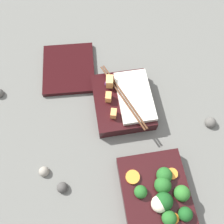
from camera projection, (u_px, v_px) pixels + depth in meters
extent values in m
plane|color=slate|center=(139.00, 147.00, 0.68)|extent=(3.00, 3.00, 0.00)
cube|color=black|center=(155.00, 191.00, 0.61)|extent=(0.18, 0.15, 0.04)
sphere|color=#236023|center=(169.00, 218.00, 0.56)|extent=(0.03, 0.03, 0.03)
sphere|color=#19511E|center=(164.00, 201.00, 0.58)|extent=(0.04, 0.04, 0.04)
sphere|color=#236023|center=(141.00, 192.00, 0.59)|extent=(0.03, 0.03, 0.03)
sphere|color=#19511E|center=(185.00, 214.00, 0.57)|extent=(0.03, 0.03, 0.03)
sphere|color=#2D7028|center=(182.00, 193.00, 0.58)|extent=(0.04, 0.04, 0.04)
sphere|color=#236023|center=(164.00, 175.00, 0.60)|extent=(0.04, 0.04, 0.04)
sphere|color=#236023|center=(163.00, 185.00, 0.59)|extent=(0.04, 0.04, 0.04)
cylinder|color=orange|center=(174.00, 218.00, 0.57)|extent=(0.03, 0.03, 0.01)
cylinder|color=orange|center=(133.00, 177.00, 0.61)|extent=(0.05, 0.05, 0.01)
cylinder|color=orange|center=(172.00, 174.00, 0.61)|extent=(0.03, 0.03, 0.01)
sphere|color=beige|center=(159.00, 204.00, 0.57)|extent=(0.04, 0.04, 0.04)
cube|color=black|center=(123.00, 102.00, 0.72)|extent=(0.18, 0.15, 0.04)
cube|color=silver|center=(135.00, 96.00, 0.70)|extent=(0.16, 0.09, 0.01)
cube|color=#F4A356|center=(114.00, 113.00, 0.67)|extent=(0.02, 0.02, 0.02)
cube|color=#F4A356|center=(108.00, 97.00, 0.69)|extent=(0.02, 0.02, 0.02)
cube|color=#EAB266|center=(110.00, 82.00, 0.71)|extent=(0.03, 0.02, 0.03)
sphere|color=#4C1E4C|center=(107.00, 84.00, 0.71)|extent=(0.02, 0.02, 0.02)
cylinder|color=#56331E|center=(124.00, 96.00, 0.69)|extent=(0.21, 0.08, 0.01)
cylinder|color=#56331E|center=(122.00, 97.00, 0.69)|extent=(0.21, 0.08, 0.01)
cube|color=black|center=(69.00, 69.00, 0.78)|extent=(0.18, 0.16, 0.01)
sphere|color=#595651|center=(211.00, 123.00, 0.70)|extent=(0.03, 0.03, 0.03)
sphere|color=#474442|center=(62.00, 187.00, 0.63)|extent=(0.03, 0.03, 0.03)
sphere|color=gray|center=(44.00, 172.00, 0.65)|extent=(0.03, 0.03, 0.03)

